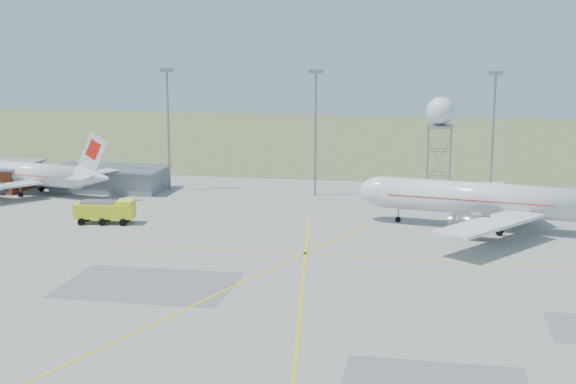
% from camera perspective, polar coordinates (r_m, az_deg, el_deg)
% --- Properties ---
extents(ground, '(400.00, 400.00, 0.00)m').
position_cam_1_polar(ground, '(67.88, 1.79, -11.35)').
color(ground, gray).
rests_on(ground, ground).
extents(grass_strip, '(400.00, 120.00, 0.03)m').
position_cam_1_polar(grass_strip, '(203.89, 7.90, 3.69)').
color(grass_strip, '#55693A').
rests_on(grass_strip, ground).
extents(building_grey, '(19.00, 10.00, 3.90)m').
position_cam_1_polar(building_grey, '(139.38, -12.56, 0.94)').
color(building_grey, gray).
rests_on(building_grey, ground).
extents(mast_a, '(2.20, 0.50, 20.50)m').
position_cam_1_polar(mast_a, '(136.25, -8.52, 5.14)').
color(mast_a, gray).
rests_on(mast_a, ground).
extents(mast_b, '(2.20, 0.50, 20.50)m').
position_cam_1_polar(mast_b, '(130.23, 1.97, 4.99)').
color(mast_b, gray).
rests_on(mast_b, ground).
extents(mast_c, '(2.20, 0.50, 20.50)m').
position_cam_1_polar(mast_c, '(129.03, 14.40, 4.59)').
color(mast_c, gray).
rests_on(mast_c, ground).
extents(airliner_main, '(38.76, 37.25, 13.22)m').
position_cam_1_polar(airliner_main, '(111.36, 14.28, -0.57)').
color(airliner_main, silver).
rests_on(airliner_main, ground).
extents(airliner_far, '(32.04, 30.64, 10.96)m').
position_cam_1_polar(airliner_far, '(139.62, -18.26, 1.24)').
color(airliner_far, silver).
rests_on(airliner_far, ground).
extents(radar_tower, '(4.50, 4.50, 16.30)m').
position_cam_1_polar(radar_tower, '(131.05, 10.73, 3.55)').
color(radar_tower, gray).
rests_on(radar_tower, ground).
extents(fire_truck, '(8.53, 4.17, 3.30)m').
position_cam_1_polar(fire_truck, '(114.85, -12.79, -1.41)').
color(fire_truck, yellow).
rests_on(fire_truck, ground).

